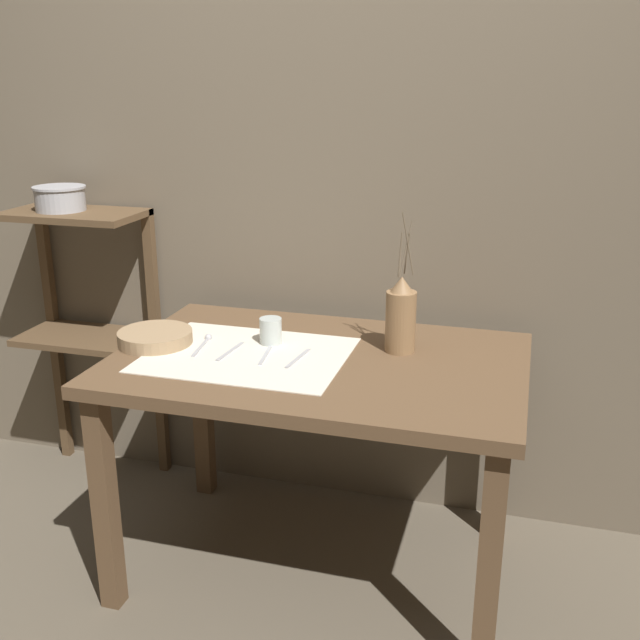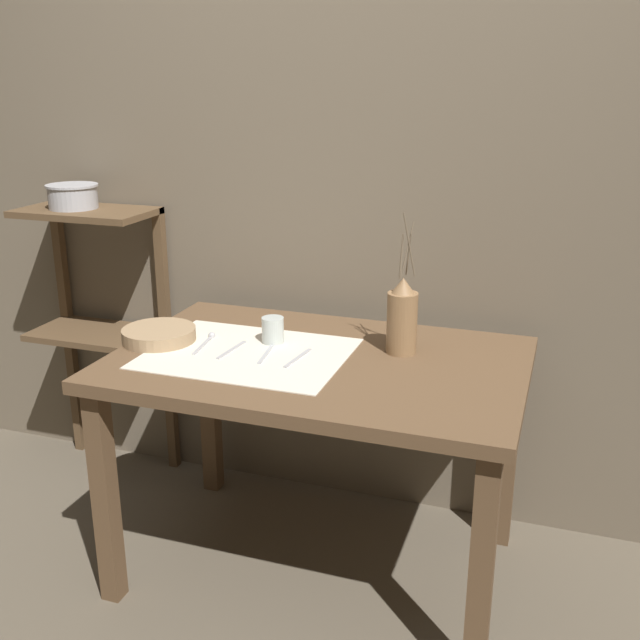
% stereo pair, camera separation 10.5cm
% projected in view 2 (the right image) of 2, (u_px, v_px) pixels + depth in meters
% --- Properties ---
extents(ground_plane, '(12.00, 12.00, 0.00)m').
position_uv_depth(ground_plane, '(318.00, 566.00, 2.48)').
color(ground_plane, brown).
extents(stone_wall_back, '(7.00, 0.06, 2.40)m').
position_uv_depth(stone_wall_back, '(367.00, 182.00, 2.57)').
color(stone_wall_back, '#6B5E4C').
rests_on(stone_wall_back, ground_plane).
extents(wooden_table, '(1.23, 0.81, 0.74)m').
position_uv_depth(wooden_table, '(318.00, 387.00, 2.28)').
color(wooden_table, brown).
rests_on(wooden_table, ground_plane).
extents(wooden_shelf_unit, '(0.50, 0.28, 1.08)m').
position_uv_depth(wooden_shelf_unit, '(99.00, 294.00, 2.89)').
color(wooden_shelf_unit, brown).
rests_on(wooden_shelf_unit, ground_plane).
extents(linen_cloth, '(0.60, 0.47, 0.00)m').
position_uv_depth(linen_cloth, '(248.00, 353.00, 2.28)').
color(linen_cloth, beige).
rests_on(linen_cloth, wooden_table).
extents(pitcher_with_flowers, '(0.09, 0.09, 0.43)m').
position_uv_depth(pitcher_with_flowers, '(402.00, 318.00, 2.26)').
color(pitcher_with_flowers, olive).
rests_on(pitcher_with_flowers, wooden_table).
extents(wooden_bowl, '(0.23, 0.23, 0.04)m').
position_uv_depth(wooden_bowl, '(159.00, 335.00, 2.38)').
color(wooden_bowl, '#9E7F5B').
rests_on(wooden_bowl, wooden_table).
extents(glass_tumbler_near, '(0.07, 0.07, 0.08)m').
position_uv_depth(glass_tumbler_near, '(273.00, 330.00, 2.36)').
color(glass_tumbler_near, '#B7C1BC').
rests_on(glass_tumbler_near, wooden_table).
extents(spoon_outer, '(0.04, 0.18, 0.02)m').
position_uv_depth(spoon_outer, '(209.00, 339.00, 2.39)').
color(spoon_outer, '#A8A8AD').
rests_on(spoon_outer, wooden_table).
extents(fork_outer, '(0.03, 0.17, 0.00)m').
position_uv_depth(fork_outer, '(231.00, 350.00, 2.30)').
color(fork_outer, '#A8A8AD').
rests_on(fork_outer, wooden_table).
extents(knife_center, '(0.03, 0.17, 0.00)m').
position_uv_depth(knife_center, '(266.00, 354.00, 2.27)').
color(knife_center, '#A8A8AD').
rests_on(knife_center, wooden_table).
extents(fork_inner, '(0.03, 0.17, 0.00)m').
position_uv_depth(fork_inner, '(298.00, 358.00, 2.23)').
color(fork_inner, '#A8A8AD').
rests_on(fork_inner, wooden_table).
extents(metal_pot_large, '(0.19, 0.19, 0.09)m').
position_uv_depth(metal_pot_large, '(73.00, 195.00, 2.75)').
color(metal_pot_large, '#A8A8AD').
rests_on(metal_pot_large, wooden_shelf_unit).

